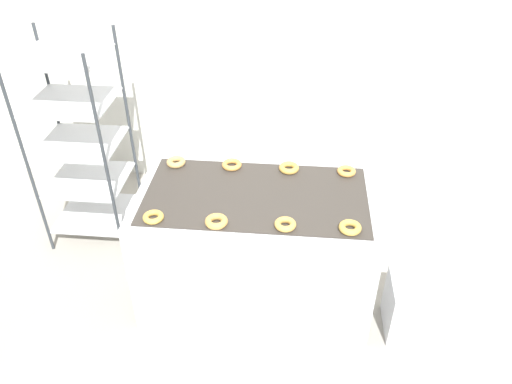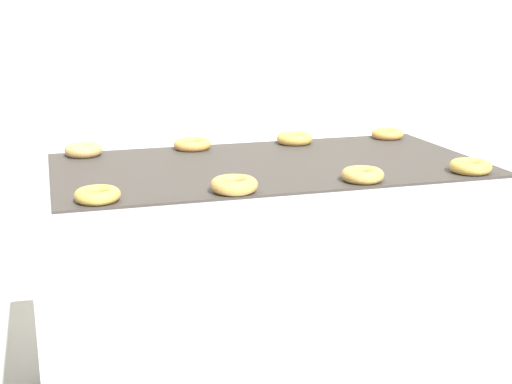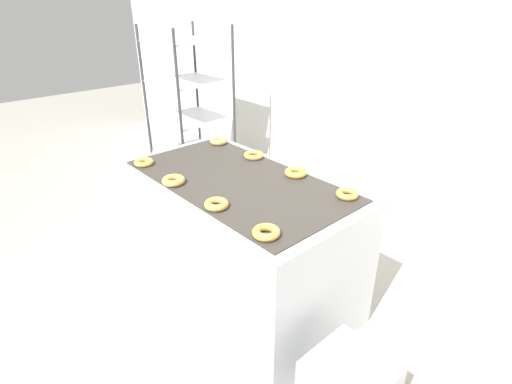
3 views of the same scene
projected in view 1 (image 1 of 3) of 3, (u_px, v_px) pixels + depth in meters
name	position (u px, v px, depth m)	size (l,w,h in m)	color
ground_plane	(246.00, 370.00, 3.06)	(14.00, 14.00, 0.00)	#9E998E
wall_back	(273.00, 32.00, 3.97)	(8.00, 0.05, 2.80)	silver
fryer_machine	(256.00, 246.00, 3.35)	(1.50, 0.83, 0.85)	silver
baking_rack_cart	(81.00, 143.00, 3.69)	(0.60, 0.58, 1.61)	#33383D
glaze_bin	(414.00, 307.00, 3.21)	(0.34, 0.34, 0.40)	silver
donut_near_left	(153.00, 217.00, 2.89)	(0.12, 0.12, 0.03)	gold
donut_near_midleft	(216.00, 221.00, 2.86)	(0.13, 0.13, 0.04)	gold
donut_near_midright	(285.00, 224.00, 2.84)	(0.13, 0.13, 0.04)	gold
donut_near_right	(350.00, 228.00, 2.81)	(0.13, 0.13, 0.04)	gold
donut_far_left	(176.00, 162.00, 3.38)	(0.13, 0.13, 0.04)	tan
donut_far_midleft	(232.00, 165.00, 3.36)	(0.13, 0.13, 0.04)	gold
donut_far_midright	(289.00, 168.00, 3.32)	(0.13, 0.13, 0.04)	gold
donut_far_right	(346.00, 171.00, 3.29)	(0.12, 0.12, 0.03)	gold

